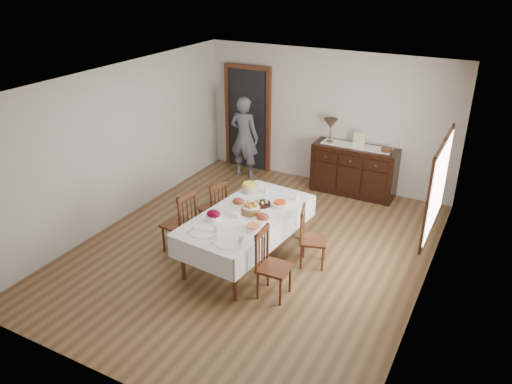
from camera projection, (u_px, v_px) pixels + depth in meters
The scene contains 26 objects.
ground at pixel (253, 250), 7.71m from camera, with size 6.00×6.00×0.00m, color brown.
room_shell at pixel (257, 140), 7.41m from camera, with size 5.02×6.02×2.65m.
dining_table at pixel (247, 219), 7.22m from camera, with size 1.32×2.29×0.75m.
chair_left_near at pixel (181, 222), 7.46m from camera, with size 0.46×0.46×1.02m.
chair_left_far at pixel (214, 206), 8.07m from camera, with size 0.46×0.46×0.89m.
chair_right_near at pixel (271, 263), 6.50m from camera, with size 0.41×0.41×0.96m.
chair_right_far at pixel (310, 237), 7.17m from camera, with size 0.47×0.47×0.91m.
sideboard at pixel (354, 170), 9.38m from camera, with size 1.57×0.57×0.94m.
person at pixel (244, 135), 9.98m from camera, with size 0.55×0.35×1.77m, color #50505B.
bread_basket at pixel (251, 209), 7.16m from camera, with size 0.28×0.28×0.18m.
egg_basket at pixel (262, 203), 7.41m from camera, with size 0.25×0.25×0.10m.
ham_platter_a at pixel (238, 202), 7.46m from camera, with size 0.27×0.27×0.11m.
ham_platter_b at pixel (263, 217), 7.01m from camera, with size 0.28×0.28×0.11m.
beet_bowl at pixel (214, 216), 6.98m from camera, with size 0.22×0.22×0.15m.
carrot_bowl at pixel (280, 204), 7.36m from camera, with size 0.24×0.24×0.09m.
pineapple_bowl at pixel (250, 188), 7.82m from camera, with size 0.25×0.25×0.15m.
casserole_dish at pixel (253, 227), 6.74m from camera, with size 0.21×0.21×0.07m.
butter_dish at pixel (235, 214), 7.08m from camera, with size 0.15×0.10×0.07m.
setting_left at pixel (206, 232), 6.66m from camera, with size 0.43×0.31×0.10m.
setting_right at pixel (230, 242), 6.42m from camera, with size 0.43×0.31×0.10m.
glass_far_a at pixel (266, 190), 7.77m from camera, with size 0.06×0.06×0.11m.
glass_far_b at pixel (296, 197), 7.56m from camera, with size 0.07×0.07×0.10m.
runner at pixel (357, 146), 9.20m from camera, with size 1.30×0.35×0.01m.
table_lamp at pixel (331, 124), 9.25m from camera, with size 0.26×0.26×0.46m.
picture_frame at pixel (359, 140), 9.08m from camera, with size 0.22×0.08×0.28m.
deco_bowl at pixel (387, 150), 8.93m from camera, with size 0.20×0.20×0.06m.
Camera 1 is at (3.13, -5.80, 4.09)m, focal length 35.00 mm.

